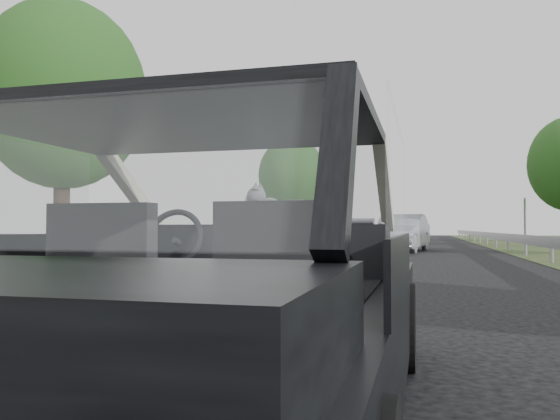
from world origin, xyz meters
The scene contains 10 objects.
subject_car centered at (0.00, 0.00, 0.72)m, with size 1.80×4.00×1.45m, color black.
dashboard centered at (0.00, 0.62, 0.85)m, with size 1.58×0.45×0.30m, color black.
driver_seat centered at (-0.40, -0.29, 0.88)m, with size 0.50×0.72×0.42m, color black.
passenger_seat centered at (0.40, -0.29, 0.88)m, with size 0.50×0.72×0.42m, color black.
steering_wheel centered at (-0.40, 0.33, 0.92)m, with size 0.36×0.36×0.04m, color black.
cat centered at (0.26, 0.61, 1.08)m, with size 0.57×0.18×0.26m, color gray.
other_car centered at (0.12, 20.40, 0.77)m, with size 1.84×4.67×1.54m, color #9FA8B3.
highway_sign centered at (5.90, 26.95, 1.23)m, with size 0.10×0.98×2.46m, color #0E5D16.
tree_5 centered at (-10.80, 13.30, 4.22)m, with size 5.57×5.57×8.44m, color #225B1D, non-canonical shape.
tree_6 centered at (-8.10, 35.25, 3.62)m, with size 4.78×4.78×7.25m, color #225B1D, non-canonical shape.
Camera 1 is at (0.99, -2.55, 0.98)m, focal length 35.00 mm.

